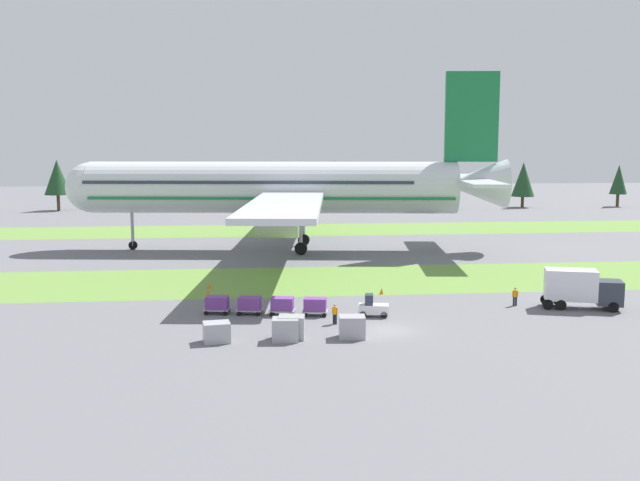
% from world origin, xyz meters
% --- Properties ---
extents(ground_plane, '(400.00, 400.00, 0.00)m').
position_xyz_m(ground_plane, '(0.00, 0.00, 0.00)').
color(ground_plane, slate).
extents(grass_strip_near, '(320.00, 17.16, 0.01)m').
position_xyz_m(grass_strip_near, '(0.00, 21.97, 0.00)').
color(grass_strip_near, olive).
rests_on(grass_strip_near, ground).
extents(grass_strip_far, '(320.00, 17.16, 0.01)m').
position_xyz_m(grass_strip_far, '(0.00, 68.30, 0.00)').
color(grass_strip_far, olive).
rests_on(grass_strip_far, ground).
extents(airliner, '(61.16, 75.80, 24.55)m').
position_xyz_m(airliner, '(-6.00, 44.94, 8.81)').
color(airliner, silver).
rests_on(airliner, ground).
extents(baggage_tug, '(2.79, 1.75, 1.97)m').
position_xyz_m(baggage_tug, '(-0.49, 4.80, 0.81)').
color(baggage_tug, silver).
rests_on(baggage_tug, ground).
extents(cargo_dolly_lead, '(2.43, 1.87, 1.55)m').
position_xyz_m(cargo_dolly_lead, '(-5.43, 5.70, 0.92)').
color(cargo_dolly_lead, '#A3A3A8').
rests_on(cargo_dolly_lead, ground).
extents(cargo_dolly_second, '(2.43, 1.87, 1.55)m').
position_xyz_m(cargo_dolly_second, '(-8.28, 6.23, 0.92)').
color(cargo_dolly_second, '#A3A3A8').
rests_on(cargo_dolly_second, ground).
extents(cargo_dolly_third, '(2.43, 1.87, 1.55)m').
position_xyz_m(cargo_dolly_third, '(-11.14, 6.75, 0.92)').
color(cargo_dolly_third, '#A3A3A8').
rests_on(cargo_dolly_third, ground).
extents(cargo_dolly_fourth, '(2.43, 1.87, 1.55)m').
position_xyz_m(cargo_dolly_fourth, '(-13.99, 7.27, 0.92)').
color(cargo_dolly_fourth, '#A3A3A8').
rests_on(cargo_dolly_fourth, ground).
extents(catering_truck, '(7.32, 4.24, 3.58)m').
position_xyz_m(catering_truck, '(18.90, 5.87, 1.95)').
color(catering_truck, '#2D333D').
rests_on(catering_truck, ground).
extents(ground_crew_marshaller, '(0.44, 0.41, 1.74)m').
position_xyz_m(ground_crew_marshaller, '(-4.10, 2.46, 0.95)').
color(ground_crew_marshaller, black).
rests_on(ground_crew_marshaller, ground).
extents(ground_crew_loader, '(0.56, 0.36, 1.74)m').
position_xyz_m(ground_crew_loader, '(13.39, 7.59, 0.95)').
color(ground_crew_loader, black).
rests_on(ground_crew_loader, ground).
extents(uld_container_0, '(2.20, 1.86, 1.53)m').
position_xyz_m(uld_container_0, '(-13.70, -2.05, 0.76)').
color(uld_container_0, '#A3A3A8').
rests_on(uld_container_0, ground).
extents(uld_container_1, '(2.19, 1.85, 1.78)m').
position_xyz_m(uld_container_1, '(-7.98, -1.61, 0.89)').
color(uld_container_1, '#A3A3A8').
rests_on(uld_container_1, ground).
extents(uld_container_2, '(2.13, 1.77, 1.74)m').
position_xyz_m(uld_container_2, '(-8.48, -2.21, 0.87)').
color(uld_container_2, '#A3A3A8').
rests_on(uld_container_2, ground).
extents(uld_container_3, '(2.13, 1.77, 1.73)m').
position_xyz_m(uld_container_3, '(-3.29, -1.92, 0.86)').
color(uld_container_3, '#A3A3A8').
rests_on(uld_container_3, ground).
extents(taxiway_marker_0, '(0.44, 0.44, 0.61)m').
position_xyz_m(taxiway_marker_0, '(-15.20, 18.65, 0.30)').
color(taxiway_marker_0, orange).
rests_on(taxiway_marker_0, ground).
extents(taxiway_marker_1, '(0.44, 0.44, 0.60)m').
position_xyz_m(taxiway_marker_1, '(2.06, 14.04, 0.30)').
color(taxiway_marker_1, orange).
rests_on(taxiway_marker_1, ground).
extents(taxiway_marker_2, '(0.44, 0.44, 0.61)m').
position_xyz_m(taxiway_marker_2, '(-15.20, 14.94, 0.30)').
color(taxiway_marker_2, orange).
rests_on(taxiway_marker_2, ground).
extents(distant_tree_line, '(195.78, 11.54, 11.17)m').
position_xyz_m(distant_tree_line, '(-5.99, 106.31, 6.50)').
color(distant_tree_line, '#4C3823').
rests_on(distant_tree_line, ground).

